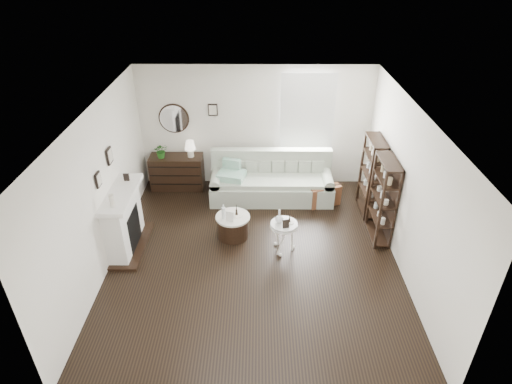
{
  "coord_description": "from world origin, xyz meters",
  "views": [
    {
      "loc": [
        0.07,
        -5.94,
        4.91
      ],
      "look_at": [
        0.03,
        0.8,
        0.87
      ],
      "focal_mm": 30.0,
      "sensor_mm": 36.0,
      "label": 1
    }
  ],
  "objects_px": {
    "drum_table": "(233,226)",
    "pedestal_table": "(284,226)",
    "sofa": "(271,183)",
    "dresser": "(177,172)"
  },
  "relations": [
    {
      "from": "sofa",
      "to": "drum_table",
      "type": "xyz_separation_m",
      "value": [
        -0.75,
        -1.45,
        -0.11
      ]
    },
    {
      "from": "drum_table",
      "to": "pedestal_table",
      "type": "distance_m",
      "value": 1.07
    },
    {
      "from": "dresser",
      "to": "pedestal_table",
      "type": "height_order",
      "value": "dresser"
    },
    {
      "from": "dresser",
      "to": "pedestal_table",
      "type": "relative_size",
      "value": 1.96
    },
    {
      "from": "sofa",
      "to": "drum_table",
      "type": "bearing_deg",
      "value": -117.46
    },
    {
      "from": "pedestal_table",
      "to": "sofa",
      "type": "bearing_deg",
      "value": 95.28
    },
    {
      "from": "dresser",
      "to": "pedestal_table",
      "type": "bearing_deg",
      "value": -44.95
    },
    {
      "from": "sofa",
      "to": "pedestal_table",
      "type": "xyz_separation_m",
      "value": [
        0.17,
        -1.87,
        0.21
      ]
    },
    {
      "from": "drum_table",
      "to": "pedestal_table",
      "type": "height_order",
      "value": "pedestal_table"
    },
    {
      "from": "sofa",
      "to": "drum_table",
      "type": "height_order",
      "value": "sofa"
    }
  ]
}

